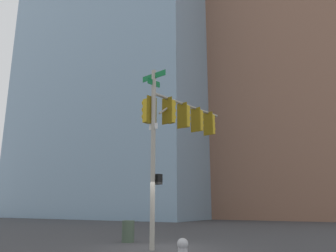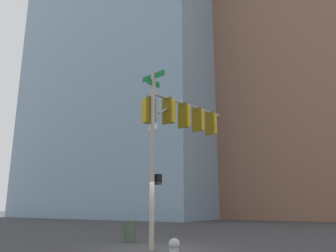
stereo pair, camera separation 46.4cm
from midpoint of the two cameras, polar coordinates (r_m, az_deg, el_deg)
The scene contains 6 objects.
ground_plane at distance 13.57m, azimuth -2.66°, elevation -20.22°, with size 200.00×200.00×0.00m, color #38383A.
signal_pole_assembly at distance 14.71m, azimuth 0.69°, elevation 0.28°, with size 5.00×1.64×7.14m.
litter_bin at distance 15.92m, azimuth -7.70°, elevation -17.41°, with size 0.56×0.56×0.95m, color #384738.
building_brick_nearside at distance 54.68m, azimuth 20.64°, elevation 10.93°, with size 21.19×21.14×46.86m, color #845B47.
building_brick_midblock at distance 70.69m, azimuth -1.73°, elevation 5.01°, with size 20.22×19.57×48.15m, color brown.
building_glass_tower at distance 60.31m, azimuth -5.68°, elevation 12.73°, with size 26.32×30.56×56.44m, color #7A99B2.
Camera 1 is at (-11.43, -7.14, 1.58)m, focal length 35.68 mm.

